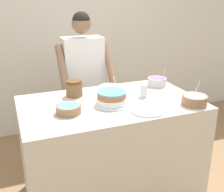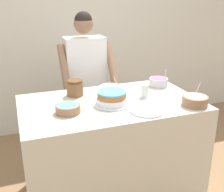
{
  "view_description": "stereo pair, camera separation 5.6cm",
  "coord_description": "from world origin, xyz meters",
  "views": [
    {
      "loc": [
        -0.77,
        -1.57,
        1.79
      ],
      "look_at": [
        -0.0,
        0.39,
        1.01
      ],
      "focal_mm": 45.0,
      "sensor_mm": 36.0,
      "label": 1
    },
    {
      "loc": [
        -0.72,
        -1.59,
        1.79
      ],
      "look_at": [
        -0.0,
        0.39,
        1.01
      ],
      "focal_mm": 45.0,
      "sensor_mm": 36.0,
      "label": 2
    }
  ],
  "objects": [
    {
      "name": "counter",
      "position": [
        0.0,
        0.44,
        0.47
      ],
      "size": [
        1.47,
        0.87,
        0.94
      ],
      "color": "beige",
      "rests_on": "ground_plane"
    },
    {
      "name": "stoneware_jar",
      "position": [
        -0.24,
        0.69,
        1.01
      ],
      "size": [
        0.14,
        0.14,
        0.14
      ],
      "color": "brown",
      "rests_on": "counter"
    },
    {
      "name": "frosting_bowl_white",
      "position": [
        0.07,
        0.65,
        0.98
      ],
      "size": [
        0.2,
        0.2,
        0.18
      ],
      "color": "silver",
      "rests_on": "counter"
    },
    {
      "name": "frosting_bowl_pink",
      "position": [
        0.6,
        0.13,
        0.99
      ],
      "size": [
        0.2,
        0.2,
        0.18
      ],
      "color": "#936B4C",
      "rests_on": "counter"
    },
    {
      "name": "cake",
      "position": [
        -0.01,
        0.38,
        1.0
      ],
      "size": [
        0.31,
        0.31,
        0.11
      ],
      "color": "silver",
      "rests_on": "counter"
    },
    {
      "name": "wall_back",
      "position": [
        0.0,
        2.06,
        1.3
      ],
      "size": [
        10.0,
        0.05,
        2.6
      ],
      "color": "silver",
      "rests_on": "ground_plane"
    },
    {
      "name": "drinking_glass",
      "position": [
        0.31,
        0.45,
        1.0
      ],
      "size": [
        0.06,
        0.06,
        0.11
      ],
      "color": "silver",
      "rests_on": "counter"
    },
    {
      "name": "frosting_bowl_blue",
      "position": [
        -0.37,
        0.33,
        0.98
      ],
      "size": [
        0.19,
        0.19,
        0.06
      ],
      "color": "#936B4C",
      "rests_on": "counter"
    },
    {
      "name": "ceramic_plate",
      "position": [
        0.19,
        0.15,
        0.95
      ],
      "size": [
        0.26,
        0.26,
        0.01
      ],
      "color": "silver",
      "rests_on": "counter"
    },
    {
      "name": "person_baker",
      "position": [
        -0.01,
        1.21,
        0.96
      ],
      "size": [
        0.56,
        0.46,
        1.62
      ],
      "color": "#2D2D38",
      "rests_on": "ground_plane"
    },
    {
      "name": "frosting_bowl_purple",
      "position": [
        0.57,
        0.68,
        0.99
      ],
      "size": [
        0.18,
        0.18,
        0.17
      ],
      "color": "silver",
      "rests_on": "counter"
    }
  ]
}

